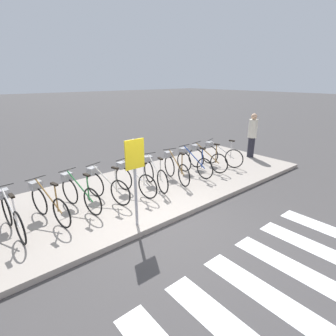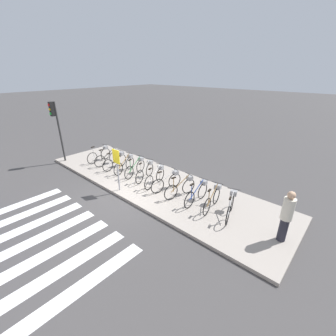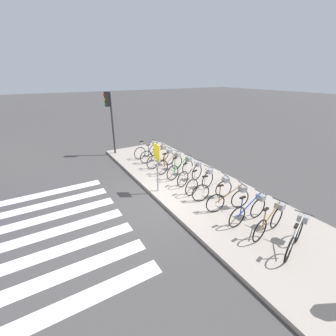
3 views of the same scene
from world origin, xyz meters
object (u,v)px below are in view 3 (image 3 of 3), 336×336
parked_bicycle_0 (149,150)px  parked_bicycle_10 (271,220)px  parked_bicycle_6 (202,181)px  traffic_light (109,110)px  parked_bicycle_9 (250,209)px  parked_bicycle_11 (296,235)px  parked_bicycle_7 (215,188)px  parked_bicycle_8 (231,198)px  sign_post (157,160)px  parked_bicycle_4 (182,167)px  parked_bicycle_1 (156,154)px  parked_bicycle_2 (163,158)px  parked_bicycle_5 (192,173)px  parked_bicycle_3 (171,163)px

parked_bicycle_0 → parked_bicycle_10: same height
parked_bicycle_6 → traffic_light: traffic_light is taller
parked_bicycle_9 → parked_bicycle_11: same height
parked_bicycle_7 → parked_bicycle_9: 1.57m
parked_bicycle_6 → parked_bicycle_9: bearing=0.7°
parked_bicycle_8 → traffic_light: 8.08m
parked_bicycle_10 → parked_bicycle_11: 0.75m
traffic_light → sign_post: traffic_light is taller
parked_bicycle_0 → parked_bicycle_7: same height
parked_bicycle_4 → parked_bicycle_10: size_ratio=0.99×
parked_bicycle_1 → sign_post: sign_post is taller
parked_bicycle_0 → traffic_light: traffic_light is taller
parked_bicycle_10 → parked_bicycle_11: bearing=-0.7°
parked_bicycle_11 → parked_bicycle_2: bearing=-178.9°
parked_bicycle_9 → sign_post: size_ratio=0.84×
parked_bicycle_2 → parked_bicycle_7: (3.69, 0.08, 0.00)m
parked_bicycle_9 → traffic_light: 8.83m
parked_bicycle_1 → parked_bicycle_2: size_ratio=1.00×
parked_bicycle_2 → parked_bicycle_6: size_ratio=1.01×
traffic_light → parked_bicycle_9: bearing=10.4°
parked_bicycle_0 → parked_bicycle_9: 6.82m
parked_bicycle_0 → parked_bicycle_10: size_ratio=1.01×
parked_bicycle_10 → parked_bicycle_1: bearing=-179.2°
parked_bicycle_5 → parked_bicycle_7: (1.53, -0.09, 0.00)m
parked_bicycle_0 → parked_bicycle_11: (8.24, 0.11, 0.00)m
parked_bicycle_8 → parked_bicycle_9: bearing=2.7°
parked_bicycle_8 → parked_bicycle_10: 1.46m
parked_bicycle_2 → parked_bicycle_1: bearing=176.5°
parked_bicycle_10 → traffic_light: 9.48m
parked_bicycle_3 → parked_bicycle_4: 0.74m
parked_bicycle_5 → traffic_light: bearing=-163.1°
parked_bicycle_1 → parked_bicycle_5: (2.90, 0.12, 0.00)m
parked_bicycle_7 → traffic_light: size_ratio=0.46×
parked_bicycle_4 → sign_post: 1.90m
parked_bicycle_4 → parked_bicycle_7: bearing=-1.9°
parked_bicycle_6 → parked_bicycle_10: bearing=1.5°
parked_bicycle_1 → parked_bicycle_3: size_ratio=1.02×
parked_bicycle_1 → parked_bicycle_6: size_ratio=1.01×
parked_bicycle_0 → parked_bicycle_2: (1.55, -0.02, 0.00)m
parked_bicycle_7 → parked_bicycle_8: 0.79m
parked_bicycle_2 → traffic_light: (-3.19, -1.46, 2.00)m
parked_bicycle_6 → parked_bicycle_4: bearing=176.5°
sign_post → parked_bicycle_7: bearing=43.2°
parked_bicycle_8 → sign_post: sign_post is taller
parked_bicycle_5 → parked_bicycle_8: same height
parked_bicycle_3 → parked_bicycle_5: same height
parked_bicycle_3 → parked_bicycle_8: same height
parked_bicycle_5 → traffic_light: 5.94m
parked_bicycle_4 → parked_bicycle_6: bearing=-3.5°
parked_bicycle_3 → parked_bicycle_6: size_ratio=1.00×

